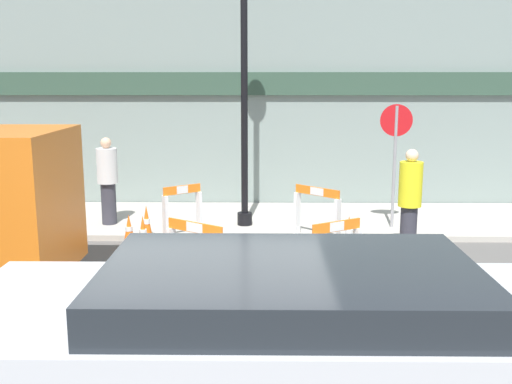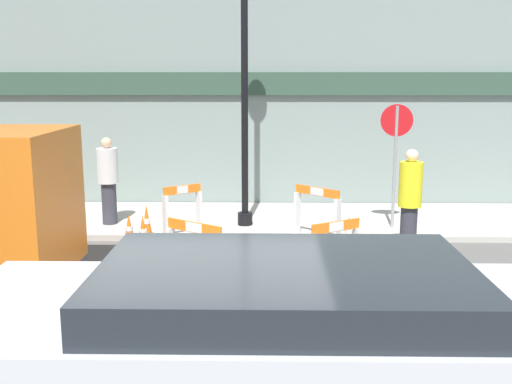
# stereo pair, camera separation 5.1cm
# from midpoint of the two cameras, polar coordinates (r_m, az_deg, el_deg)

# --- Properties ---
(ground_plane) EXTENTS (60.00, 60.00, 0.00)m
(ground_plane) POSITION_cam_midpoint_polar(r_m,az_deg,el_deg) (6.77, -4.37, -15.19)
(ground_plane) COLOR #565451
(sidewalk_slab) EXTENTS (18.00, 2.90, 0.11)m
(sidewalk_slab) POSITION_cam_midpoint_polar(r_m,az_deg,el_deg) (12.36, -1.83, -2.66)
(sidewalk_slab) COLOR #ADA89E
(sidewalk_slab) RESTS_ON ground_plane
(storefront_facade) EXTENTS (18.00, 0.22, 5.50)m
(storefront_facade) POSITION_cam_midpoint_polar(r_m,az_deg,el_deg) (13.53, -1.58, 10.08)
(storefront_facade) COLOR gray
(storefront_facade) RESTS_ON ground_plane
(streetlamp_post) EXTENTS (0.44, 0.44, 5.68)m
(streetlamp_post) POSITION_cam_midpoint_polar(r_m,az_deg,el_deg) (11.41, -0.98, 14.80)
(streetlamp_post) COLOR black
(streetlamp_post) RESTS_ON sidewalk_slab
(stop_sign) EXTENTS (0.60, 0.07, 2.35)m
(stop_sign) POSITION_cam_midpoint_polar(r_m,az_deg,el_deg) (11.56, 13.28, 4.29)
(stop_sign) COLOR gray
(stop_sign) RESTS_ON sidewalk_slab
(barricade_0) EXTENTS (0.78, 0.53, 0.95)m
(barricade_0) POSITION_cam_midpoint_polar(r_m,az_deg,el_deg) (8.69, 7.73, -5.58)
(barricade_0) COLOR white
(barricade_0) RESTS_ON ground_plane
(barricade_1) EXTENTS (0.80, 0.74, 1.04)m
(barricade_1) POSITION_cam_midpoint_polar(r_m,az_deg,el_deg) (10.71, 5.95, -2.01)
(barricade_1) COLOR white
(barricade_1) RESTS_ON ground_plane
(barricade_2) EXTENTS (0.67, 0.54, 1.07)m
(barricade_2) POSITION_cam_midpoint_polar(r_m,az_deg,el_deg) (10.77, -6.86, -2.01)
(barricade_2) COLOR white
(barricade_2) RESTS_ON ground_plane
(barricade_3) EXTENTS (0.87, 0.65, 0.99)m
(barricade_3) POSITION_cam_midpoint_polar(r_m,az_deg,el_deg) (8.46, -5.69, -5.77)
(barricade_3) COLOR white
(barricade_3) RESTS_ON ground_plane
(traffic_cone_0) EXTENTS (0.30, 0.30, 0.61)m
(traffic_cone_0) POSITION_cam_midpoint_polar(r_m,az_deg,el_deg) (10.73, -11.85, -3.73)
(traffic_cone_0) COLOR black
(traffic_cone_0) RESTS_ON ground_plane
(traffic_cone_1) EXTENTS (0.30, 0.30, 0.58)m
(traffic_cone_1) POSITION_cam_midpoint_polar(r_m,az_deg,el_deg) (9.15, -11.17, -6.38)
(traffic_cone_1) COLOR black
(traffic_cone_1) RESTS_ON ground_plane
(traffic_cone_2) EXTENTS (0.30, 0.30, 0.66)m
(traffic_cone_2) POSITION_cam_midpoint_polar(r_m,az_deg,el_deg) (10.30, 8.95, -4.09)
(traffic_cone_2) COLOR black
(traffic_cone_2) RESTS_ON ground_plane
(traffic_cone_3) EXTENTS (0.30, 0.30, 0.66)m
(traffic_cone_3) POSITION_cam_midpoint_polar(r_m,az_deg,el_deg) (10.36, -10.56, -4.05)
(traffic_cone_3) COLOR black
(traffic_cone_3) RESTS_ON ground_plane
(traffic_cone_4) EXTENTS (0.30, 0.30, 0.70)m
(traffic_cone_4) POSITION_cam_midpoint_polar(r_m,az_deg,el_deg) (10.98, -10.22, -3.06)
(traffic_cone_4) COLOR black
(traffic_cone_4) RESTS_ON ground_plane
(person_worker) EXTENTS (0.39, 0.39, 1.82)m
(person_worker) POSITION_cam_midpoint_polar(r_m,az_deg,el_deg) (10.09, 14.58, -0.79)
(person_worker) COLOR #33333D
(person_worker) RESTS_ON ground_plane
(person_pedestrian) EXTENTS (0.55, 0.55, 1.70)m
(person_pedestrian) POSITION_cam_midpoint_polar(r_m,az_deg,el_deg) (11.99, -13.79, 1.27)
(person_pedestrian) COLOR #33333D
(person_pedestrian) RESTS_ON sidewalk_slab
(parked_car_1) EXTENTS (4.58, 1.92, 1.74)m
(parked_car_1) POSITION_cam_midpoint_polar(r_m,az_deg,el_deg) (4.35, 3.11, -16.45)
(parked_car_1) COLOR #B7BABF
(parked_car_1) RESTS_ON ground_plane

